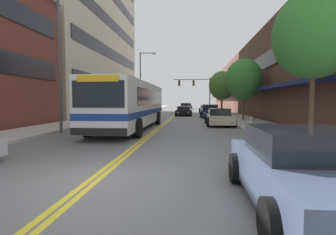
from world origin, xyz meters
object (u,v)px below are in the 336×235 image
Objects in this scene: car_beige_parked_left_near at (131,113)px; car_navy_parked_right_far at (210,111)px; traffic_signal_mast at (197,87)px; car_black_moving_second at (184,111)px; car_charcoal_moving_lead at (184,107)px; city_bus at (132,103)px; car_red_parked_left_far at (148,109)px; fire_hydrant at (251,123)px; car_white_parked_right_mid at (206,109)px; street_tree_right_far at (222,86)px; car_slate_blue_parked_right_foreground at (305,172)px; street_tree_right_mid at (244,79)px; street_lamp_left_far at (142,78)px; car_champagne_parked_right_end at (219,117)px; street_tree_right_near at (314,35)px; car_dark_grey_moving_third at (188,106)px; street_lamp_left_near at (64,51)px.

car_navy_parked_right_far is at bearing 16.85° from car_beige_parked_left_near.
car_black_moving_second is at bearing -99.83° from traffic_signal_mast.
car_black_moving_second is at bearing -88.53° from car_charcoal_moving_lead.
car_beige_parked_left_near is 0.97× the size of car_black_moving_second.
car_red_parked_left_far is at bearing 96.77° from city_bus.
car_charcoal_moving_lead is at bearing 100.87° from traffic_signal_mast.
fire_hydrant is (2.91, -27.73, -3.63)m from traffic_signal_mast.
car_white_parked_right_mid is 0.74× the size of street_tree_right_far.
car_navy_parked_right_far is at bearing 65.09° from city_bus.
street_tree_right_far is at bearing -66.79° from car_white_parked_right_mid.
car_white_parked_right_mid is at bearing 76.32° from city_bus.
car_slate_blue_parked_right_foreground is 20.56m from street_tree_right_mid.
car_charcoal_moving_lead is at bearing 73.54° from street_lamp_left_far.
car_navy_parked_right_far is at bearing -44.74° from car_red_parked_left_far.
car_navy_parked_right_far is 0.89× the size of car_champagne_parked_right_end.
car_navy_parked_right_far reaches higher than car_white_parked_right_mid.
traffic_signal_mast is 1.02× the size of street_tree_right_near.
city_bus is 16.49× the size of fire_hydrant.
street_tree_right_far is at bearing 74.04° from car_navy_parked_right_far.
city_bus is 14.43m from car_navy_parked_right_far.
car_slate_blue_parked_right_foreground reaches higher than car_black_moving_second.
car_white_parked_right_mid is 26.15m from fire_hydrant.
car_white_parked_right_mid is 18.38m from street_tree_right_mid.
car_black_moving_second is at bearing 47.29° from car_beige_parked_left_near.
traffic_signal_mast reaches higher than car_red_parked_left_far.
car_dark_grey_moving_third reaches higher than car_champagne_parked_right_end.
car_beige_parked_left_near is 0.46× the size of street_lamp_left_far.
car_navy_parked_right_far is at bearing 97.83° from street_tree_right_near.
car_beige_parked_left_near is at bearing -99.48° from car_charcoal_moving_lead.
street_lamp_left_far reaches higher than city_bus.
car_white_parked_right_mid is at bearing 94.62° from street_tree_right_near.
car_slate_blue_parked_right_foreground is 0.76× the size of street_tree_right_near.
street_lamp_left_far is (-0.01, 23.51, 0.55)m from street_lamp_left_near.
car_beige_parked_left_near is 18.43m from traffic_signal_mast.
car_white_parked_right_mid is at bearing -81.83° from car_dark_grey_moving_third.
car_beige_parked_left_near is at bearing -163.15° from car_navy_parked_right_far.
car_charcoal_moving_lead is at bearing 101.28° from street_tree_right_mid.
traffic_signal_mast is 19.92m from street_tree_right_mid.
car_champagne_parked_right_end is 0.79× the size of traffic_signal_mast.
car_charcoal_moving_lead is (-3.72, 26.59, -0.02)m from car_navy_parked_right_far.
street_lamp_left_near reaches higher than street_tree_right_near.
car_navy_parked_right_far is at bearing 115.77° from street_tree_right_mid.
car_slate_blue_parked_right_foreground is (8.53, -23.10, 0.08)m from car_beige_parked_left_near.
street_tree_right_near is 13.94m from street_tree_right_mid.
street_tree_right_mid is 13.13m from street_tree_right_far.
car_slate_blue_parked_right_foreground reaches higher than car_white_parked_right_mid.
street_lamp_left_far is 11.53m from street_tree_right_far.
car_slate_blue_parked_right_foreground is 7.76m from street_tree_right_near.
car_black_moving_second reaches higher than car_white_parked_right_mid.
street_tree_right_near is at bearing -82.17° from car_navy_parked_right_far.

